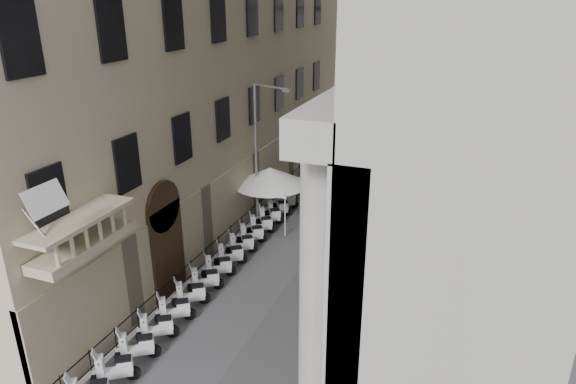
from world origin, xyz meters
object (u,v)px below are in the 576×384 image
info_kiosk (293,190)px  street_lamp (260,144)px  security_tent (270,177)px  pedestrian_b (393,189)px  pedestrian_a (366,208)px

info_kiosk → street_lamp: bearing=-84.5°
security_tent → pedestrian_b: (6.40, 6.01, -2.04)m
pedestrian_b → security_tent: bearing=86.1°
pedestrian_b → street_lamp: bearing=87.8°
security_tent → street_lamp: size_ratio=0.51×
street_lamp → info_kiosk: 5.92m
info_kiosk → pedestrian_b: bearing=35.2°
security_tent → info_kiosk: 3.99m
info_kiosk → pedestrian_a: (5.19, -1.09, -0.11)m
street_lamp → pedestrian_b: street_lamp is taller
security_tent → pedestrian_b: bearing=43.2°
street_lamp → info_kiosk: size_ratio=4.74×
security_tent → pedestrian_b: 9.02m
security_tent → pedestrian_a: bearing=23.5°
info_kiosk → pedestrian_a: size_ratio=1.13×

